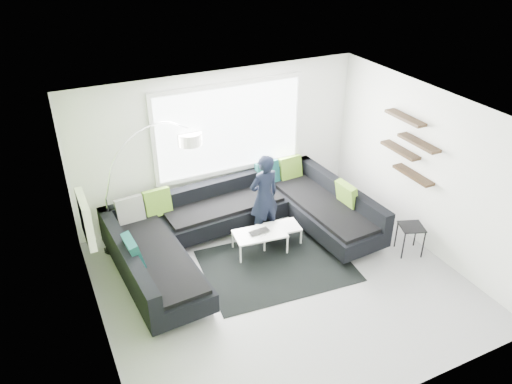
# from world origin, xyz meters

# --- Properties ---
(ground) EXTENTS (5.50, 5.50, 0.00)m
(ground) POSITION_xyz_m (0.00, 0.00, 0.00)
(ground) COLOR gray
(ground) RESTS_ON ground
(room_shell) EXTENTS (5.54, 5.04, 2.82)m
(room_shell) POSITION_xyz_m (0.04, 0.21, 1.81)
(room_shell) COLOR white
(room_shell) RESTS_ON ground
(sectional_sofa) EXTENTS (4.46, 2.93, 0.93)m
(sectional_sofa) POSITION_xyz_m (-0.15, 1.06, 0.41)
(sectional_sofa) COLOR black
(sectional_sofa) RESTS_ON ground
(rug) EXTENTS (2.56, 1.96, 0.01)m
(rug) POSITION_xyz_m (0.14, 0.40, 0.01)
(rug) COLOR black
(rug) RESTS_ON ground
(coffee_table) EXTENTS (1.22, 0.80, 0.38)m
(coffee_table) POSITION_xyz_m (0.28, 0.96, 0.19)
(coffee_table) COLOR white
(coffee_table) RESTS_ON ground
(arc_lamp) EXTENTS (2.10, 1.21, 2.10)m
(arc_lamp) POSITION_xyz_m (-2.23, 2.02, 1.05)
(arc_lamp) COLOR silver
(arc_lamp) RESTS_ON ground
(side_table) EXTENTS (0.50, 0.50, 0.53)m
(side_table) POSITION_xyz_m (2.38, -0.24, 0.27)
(side_table) COLOR black
(side_table) RESTS_ON ground
(person) EXTENTS (0.68, 0.52, 1.60)m
(person) POSITION_xyz_m (0.35, 1.34, 0.80)
(person) COLOR black
(person) RESTS_ON ground
(laptop) EXTENTS (0.39, 0.28, 0.03)m
(laptop) POSITION_xyz_m (0.06, 0.88, 0.39)
(laptop) COLOR black
(laptop) RESTS_ON coffee_table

